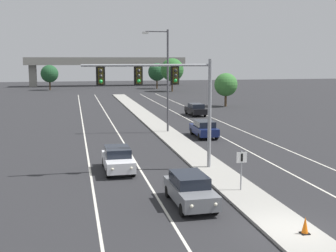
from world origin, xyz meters
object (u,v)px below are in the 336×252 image
at_px(traffic_cone_median_nose, 305,225).
at_px(overhead_signal_mast, 167,88).
at_px(car_receding_black, 196,109).
at_px(tree_far_right_a, 172,70).
at_px(tree_far_left_a, 49,74).
at_px(tree_far_right_c, 226,85).
at_px(car_oncoming_grey, 190,189).
at_px(median_sign_post, 241,165).
at_px(tree_far_right_b, 157,72).
at_px(car_oncoming_white, 118,159).
at_px(street_lamp_median, 166,75).
at_px(car_receding_navy, 204,128).

bearing_deg(traffic_cone_median_nose, overhead_signal_mast, 106.02).
xyz_separation_m(car_receding_black, tree_far_right_a, (6.23, 41.83, 4.03)).
distance_m(car_receding_black, tree_far_left_a, 55.95).
distance_m(tree_far_right_a, tree_far_left_a, 28.88).
bearing_deg(tree_far_right_c, car_receding_black, -128.01).
bearing_deg(tree_far_right_a, traffic_cone_median_nose, -98.76).
xyz_separation_m(overhead_signal_mast, car_oncoming_grey, (-0.23, -6.85, -4.68)).
distance_m(median_sign_post, tree_far_right_b, 84.88).
bearing_deg(tree_far_left_a, median_sign_post, -80.42).
distance_m(car_oncoming_white, traffic_cone_median_nose, 14.16).
xyz_separation_m(car_oncoming_grey, car_receding_black, (9.88, 34.20, 0.00)).
xyz_separation_m(street_lamp_median, car_receding_navy, (3.06, -3.13, -4.97)).
bearing_deg(street_lamp_median, car_oncoming_grey, -98.57).
height_order(car_oncoming_grey, tree_far_right_b, tree_far_right_b).
relative_size(street_lamp_median, traffic_cone_median_nose, 13.51).
distance_m(overhead_signal_mast, car_oncoming_white, 5.68).
height_order(median_sign_post, street_lamp_median, street_lamp_median).
xyz_separation_m(car_receding_navy, tree_far_right_c, (11.01, 25.09, 2.55)).
xyz_separation_m(car_oncoming_white, traffic_cone_median_nose, (6.53, -12.56, -0.31)).
bearing_deg(tree_far_right_b, tree_far_right_c, -85.99).
distance_m(street_lamp_median, car_receding_black, 14.89).
relative_size(car_receding_black, tree_far_left_a, 0.77).
height_order(car_receding_black, tree_far_right_c, tree_far_right_c).
bearing_deg(tree_far_right_b, median_sign_post, -97.53).
distance_m(street_lamp_median, car_oncoming_grey, 22.61).
bearing_deg(car_receding_navy, overhead_signal_mast, -117.35).
height_order(street_lamp_median, tree_far_right_c, street_lamp_median).
relative_size(car_oncoming_grey, traffic_cone_median_nose, 6.08).
bearing_deg(tree_far_right_c, median_sign_post, -108.36).
relative_size(street_lamp_median, car_oncoming_white, 2.23).
xyz_separation_m(car_oncoming_grey, tree_far_left_a, (-10.97, 86.04, 3.01)).
bearing_deg(tree_far_right_c, street_lamp_median, -122.66).
xyz_separation_m(overhead_signal_mast, tree_far_right_b, (14.20, 78.70, -1.43)).
height_order(car_oncoming_white, tree_far_left_a, tree_far_left_a).
distance_m(traffic_cone_median_nose, tree_far_right_c, 50.73).
xyz_separation_m(traffic_cone_median_nose, tree_far_right_c, (13.73, 48.76, 2.86)).
bearing_deg(median_sign_post, car_receding_navy, 80.01).
height_order(median_sign_post, car_oncoming_grey, median_sign_post).
distance_m(median_sign_post, car_receding_navy, 17.53).
distance_m(traffic_cone_median_nose, tree_far_left_a, 92.25).
xyz_separation_m(median_sign_post, tree_far_right_b, (11.12, 84.12, 2.49)).
height_order(car_oncoming_white, tree_far_right_b, tree_far_right_b).
bearing_deg(car_oncoming_white, tree_far_right_a, 74.48).
distance_m(traffic_cone_median_nose, tree_far_right_b, 91.25).
relative_size(overhead_signal_mast, median_sign_post, 3.82).
height_order(car_oncoming_grey, tree_far_left_a, tree_far_left_a).
distance_m(car_oncoming_white, tree_far_right_c, 41.56).
bearing_deg(overhead_signal_mast, street_lamp_median, 78.45).
relative_size(overhead_signal_mast, car_receding_navy, 1.86).
bearing_deg(overhead_signal_mast, tree_far_left_a, 98.04).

